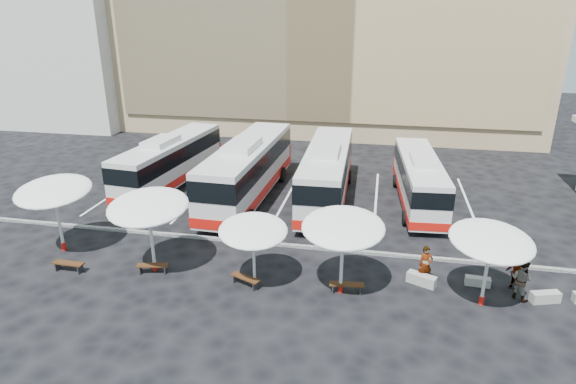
% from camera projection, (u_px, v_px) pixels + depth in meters
% --- Properties ---
extents(ground, '(120.00, 120.00, 0.00)m').
position_uv_depth(ground, '(259.00, 248.00, 25.87)').
color(ground, black).
rests_on(ground, ground).
extents(sandstone_building, '(42.00, 18.25, 29.60)m').
position_uv_depth(sandstone_building, '(332.00, 4.00, 50.65)').
color(sandstone_building, tan).
rests_on(sandstone_building, ground).
extents(apartment_block, '(14.00, 14.00, 18.00)m').
position_uv_depth(apartment_block, '(76.00, 39.00, 53.48)').
color(apartment_block, beige).
rests_on(apartment_block, ground).
extents(curb_divider, '(34.00, 0.25, 0.15)m').
position_uv_depth(curb_divider, '(261.00, 243.00, 26.30)').
color(curb_divider, black).
rests_on(curb_divider, ground).
extents(bay_lines, '(24.15, 12.00, 0.01)m').
position_uv_depth(bay_lines, '(288.00, 196.00, 33.21)').
color(bay_lines, white).
rests_on(bay_lines, ground).
extents(bus_0, '(3.65, 11.98, 3.74)m').
position_uv_depth(bus_0, '(170.00, 160.00, 34.55)').
color(bus_0, silver).
rests_on(bus_0, ground).
extents(bus_1, '(3.40, 13.40, 4.23)m').
position_uv_depth(bus_1, '(248.00, 168.00, 32.03)').
color(bus_1, silver).
rests_on(bus_1, ground).
extents(bus_2, '(3.19, 12.65, 4.00)m').
position_uv_depth(bus_2, '(327.00, 171.00, 31.75)').
color(bus_2, silver).
rests_on(bus_2, ground).
extents(bus_3, '(3.11, 11.03, 3.46)m').
position_uv_depth(bus_3, '(419.00, 178.00, 31.25)').
color(bus_3, silver).
rests_on(bus_3, ground).
extents(sunshade_0, '(4.33, 4.37, 3.95)m').
position_uv_depth(sunshade_0, '(54.00, 191.00, 24.49)').
color(sunshade_0, silver).
rests_on(sunshade_0, ground).
extents(sunshade_1, '(4.15, 4.19, 3.97)m').
position_uv_depth(sunshade_1, '(148.00, 207.00, 22.50)').
color(sunshade_1, silver).
rests_on(sunshade_1, ground).
extents(sunshade_2, '(3.98, 4.01, 3.27)m').
position_uv_depth(sunshade_2, '(253.00, 231.00, 21.45)').
color(sunshade_2, silver).
rests_on(sunshade_2, ground).
extents(sunshade_3, '(3.66, 3.70, 3.80)m').
position_uv_depth(sunshade_3, '(343.00, 227.00, 20.71)').
color(sunshade_3, silver).
rests_on(sunshade_3, ground).
extents(sunshade_4, '(4.29, 4.32, 3.61)m').
position_uv_depth(sunshade_4, '(491.00, 241.00, 19.85)').
color(sunshade_4, silver).
rests_on(sunshade_4, ground).
extents(wood_bench_0, '(1.57, 0.46, 0.48)m').
position_uv_depth(wood_bench_0, '(69.00, 265.00, 23.46)').
color(wood_bench_0, '#321A0B').
rests_on(wood_bench_0, ground).
extents(wood_bench_1, '(1.55, 0.72, 0.46)m').
position_uv_depth(wood_bench_1, '(153.00, 267.00, 23.30)').
color(wood_bench_1, '#321A0B').
rests_on(wood_bench_1, ground).
extents(wood_bench_2, '(1.52, 0.97, 0.45)m').
position_uv_depth(wood_bench_2, '(245.00, 279.00, 22.22)').
color(wood_bench_2, '#321A0B').
rests_on(wood_bench_2, ground).
extents(wood_bench_3, '(1.58, 0.57, 0.47)m').
position_uv_depth(wood_bench_3, '(347.00, 286.00, 21.66)').
color(wood_bench_3, '#321A0B').
rests_on(wood_bench_3, ground).
extents(conc_bench_0, '(1.40, 0.97, 0.50)m').
position_uv_depth(conc_bench_0, '(421.00, 279.00, 22.39)').
color(conc_bench_0, gray).
rests_on(conc_bench_0, ground).
extents(conc_bench_1, '(1.14, 0.44, 0.42)m').
position_uv_depth(conc_bench_1, '(478.00, 281.00, 22.30)').
color(conc_bench_1, gray).
rests_on(conc_bench_1, ground).
extents(conc_bench_2, '(1.34, 0.79, 0.48)m').
position_uv_depth(conc_bench_2, '(545.00, 297.00, 21.03)').
color(conc_bench_2, gray).
rests_on(conc_bench_2, ground).
extents(passenger_0, '(0.74, 0.58, 1.81)m').
position_uv_depth(passenger_0, '(425.00, 264.00, 22.39)').
color(passenger_0, black).
rests_on(passenger_0, ground).
extents(passenger_1, '(1.15, 1.14, 1.87)m').
position_uv_depth(passenger_1, '(522.00, 280.00, 21.04)').
color(passenger_1, black).
rests_on(passenger_1, ground).
extents(passenger_2, '(0.93, 0.84, 1.52)m').
position_uv_depth(passenger_2, '(516.00, 274.00, 21.89)').
color(passenger_2, black).
rests_on(passenger_2, ground).
extents(passenger_3, '(1.07, 0.71, 1.55)m').
position_uv_depth(passenger_3, '(518.00, 266.00, 22.46)').
color(passenger_3, black).
rests_on(passenger_3, ground).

